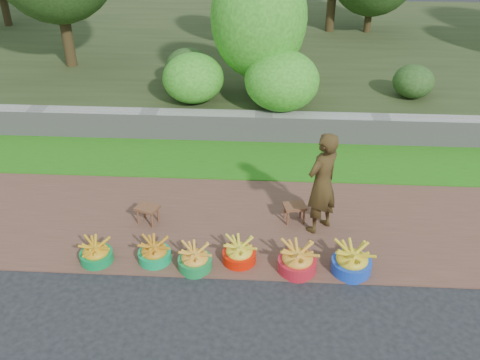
# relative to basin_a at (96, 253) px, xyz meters

# --- Properties ---
(ground_plane) EXTENTS (120.00, 120.00, 0.00)m
(ground_plane) POSITION_rel_basin_a_xyz_m (2.20, -0.26, -0.15)
(ground_plane) COLOR black
(ground_plane) RESTS_ON ground
(dirt_shoulder) EXTENTS (80.00, 2.50, 0.02)m
(dirt_shoulder) POSITION_rel_basin_a_xyz_m (2.20, 0.99, -0.14)
(dirt_shoulder) COLOR brown
(dirt_shoulder) RESTS_ON ground
(grass_verge) EXTENTS (80.00, 1.50, 0.04)m
(grass_verge) POSITION_rel_basin_a_xyz_m (2.20, 2.99, -0.13)
(grass_verge) COLOR #256F12
(grass_verge) RESTS_ON ground
(retaining_wall) EXTENTS (80.00, 0.35, 0.55)m
(retaining_wall) POSITION_rel_basin_a_xyz_m (2.20, 3.84, 0.13)
(retaining_wall) COLOR gray
(retaining_wall) RESTS_ON ground
(earth_bank) EXTENTS (80.00, 10.00, 0.50)m
(earth_bank) POSITION_rel_basin_a_xyz_m (2.20, 8.74, 0.10)
(earth_bank) COLOR #2E3A1B
(earth_bank) RESTS_ON ground
(basin_a) EXTENTS (0.45, 0.45, 0.33)m
(basin_a) POSITION_rel_basin_a_xyz_m (0.00, 0.00, 0.00)
(basin_a) COLOR #087F3B
(basin_a) RESTS_ON ground
(basin_b) EXTENTS (0.45, 0.45, 0.34)m
(basin_b) POSITION_rel_basin_a_xyz_m (0.79, 0.06, 0.00)
(basin_b) COLOR #099951
(basin_b) RESTS_ON ground
(basin_c) EXTENTS (0.46, 0.46, 0.34)m
(basin_c) POSITION_rel_basin_a_xyz_m (1.36, -0.06, 0.00)
(basin_c) COLOR #157F38
(basin_c) RESTS_ON ground
(basin_d) EXTENTS (0.46, 0.46, 0.34)m
(basin_d) POSITION_rel_basin_a_xyz_m (1.95, 0.11, 0.00)
(basin_d) COLOR red
(basin_d) RESTS_ON ground
(basin_e) EXTENTS (0.52, 0.52, 0.39)m
(basin_e) POSITION_rel_basin_a_xyz_m (2.73, -0.02, 0.02)
(basin_e) COLOR #AF1825
(basin_e) RESTS_ON ground
(basin_f) EXTENTS (0.53, 0.53, 0.40)m
(basin_f) POSITION_rel_basin_a_xyz_m (3.45, -0.01, 0.03)
(basin_f) COLOR #163DB4
(basin_f) RESTS_ON ground
(stool_left) EXTENTS (0.39, 0.35, 0.29)m
(stool_left) POSITION_rel_basin_a_xyz_m (0.52, 0.92, 0.10)
(stool_left) COLOR brown
(stool_left) RESTS_ON dirt_shoulder
(stool_right) EXTENTS (0.37, 0.32, 0.29)m
(stool_right) POSITION_rel_basin_a_xyz_m (2.72, 1.10, 0.10)
(stool_right) COLOR brown
(stool_right) RESTS_ON dirt_shoulder
(vendor_woman) EXTENTS (0.67, 0.67, 1.57)m
(vendor_woman) POSITION_rel_basin_a_xyz_m (3.08, 0.93, 0.65)
(vendor_woman) COLOR black
(vendor_woman) RESTS_ON dirt_shoulder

